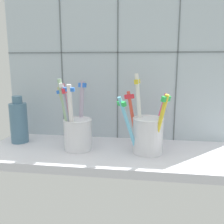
# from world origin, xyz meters

# --- Properties ---
(counter_slab) EXTENTS (0.64, 0.22, 0.02)m
(counter_slab) POSITION_xyz_m (0.00, 0.00, 0.01)
(counter_slab) COLOR silver
(counter_slab) RESTS_ON ground
(tile_wall_back) EXTENTS (0.64, 0.02, 0.45)m
(tile_wall_back) POSITION_xyz_m (-0.00, 0.12, 0.23)
(tile_wall_back) COLOR #B2C1CC
(tile_wall_back) RESTS_ON ground
(toothbrush_cup_left) EXTENTS (0.09, 0.09, 0.18)m
(toothbrush_cup_left) POSITION_xyz_m (-0.09, -0.00, 0.07)
(toothbrush_cup_left) COLOR silver
(toothbrush_cup_left) RESTS_ON counter_slab
(toothbrush_cup_right) EXTENTS (0.12, 0.11, 0.19)m
(toothbrush_cup_right) POSITION_xyz_m (0.09, -0.00, 0.07)
(toothbrush_cup_right) COLOR silver
(toothbrush_cup_right) RESTS_ON counter_slab
(ceramic_vase) EXTENTS (0.05, 0.05, 0.13)m
(ceramic_vase) POSITION_xyz_m (-0.26, 0.03, 0.08)
(ceramic_vase) COLOR slate
(ceramic_vase) RESTS_ON counter_slab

